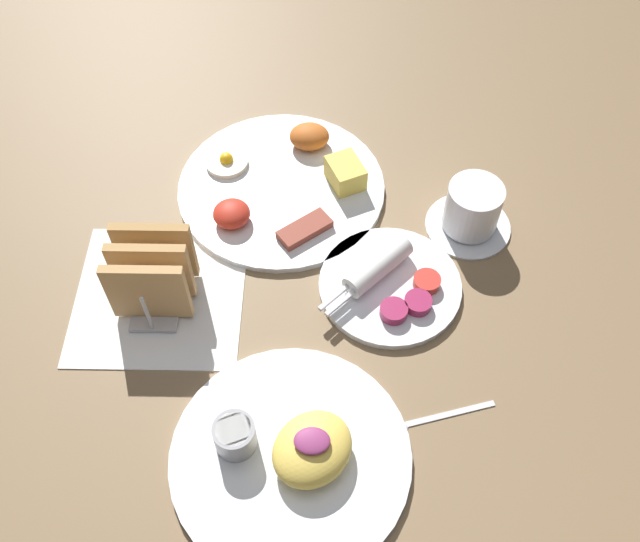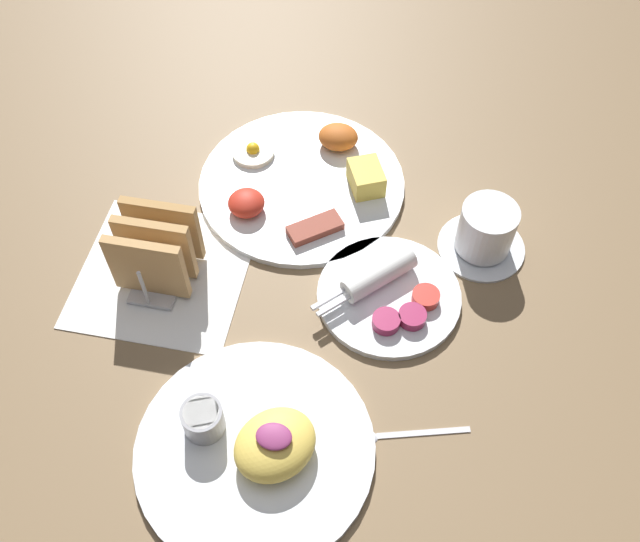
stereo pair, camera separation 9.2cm
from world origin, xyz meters
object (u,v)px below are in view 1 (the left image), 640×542
object	(u,v)px
plate_breakfast	(284,184)
plate_foreground	(291,453)
plate_condiments	(390,283)
toast_rack	(152,273)
coffee_cup	(472,210)

from	to	relation	value
plate_breakfast	plate_foreground	xyz separation A→B (m)	(0.03, -0.41, 0.00)
plate_condiments	toast_rack	bearing A→B (deg)	-176.60
plate_condiments	plate_foreground	distance (m)	0.26
plate_condiments	coffee_cup	size ratio (longest dim) A/B	1.58
plate_breakfast	plate_foreground	distance (m)	0.41
toast_rack	plate_condiments	bearing A→B (deg)	3.40
plate_breakfast	plate_foreground	world-z (taller)	plate_foreground
plate_breakfast	toast_rack	size ratio (longest dim) A/B	2.60
plate_foreground	toast_rack	size ratio (longest dim) A/B	2.37
plate_foreground	plate_condiments	bearing A→B (deg)	63.03
plate_breakfast	coffee_cup	world-z (taller)	coffee_cup
plate_breakfast	toast_rack	distance (m)	0.25
toast_rack	coffee_cup	size ratio (longest dim) A/B	0.97
plate_condiments	toast_rack	size ratio (longest dim) A/B	1.63
plate_breakfast	toast_rack	bearing A→B (deg)	-129.18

